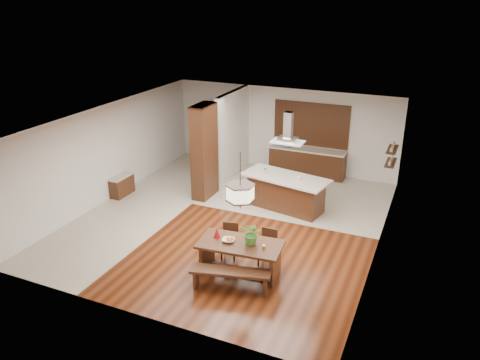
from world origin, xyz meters
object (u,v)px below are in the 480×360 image
at_px(dining_bench, 230,280).
at_px(kitchen_island, 286,192).
at_px(island_cup, 299,177).
at_px(microwave, 286,142).
at_px(dining_chair_right, 267,248).
at_px(foliage_plant, 252,233).
at_px(dining_chair_left, 229,241).
at_px(hallway_console, 122,186).
at_px(dining_table, 240,251).
at_px(pendant_lantern, 240,182).
at_px(fruit_bowl, 228,240).
at_px(range_hood, 288,128).

xyz_separation_m(dining_bench, kitchen_island, (-0.21, 4.31, 0.28)).
distance_m(island_cup, microwave, 3.31).
distance_m(dining_chair_right, foliage_plant, 0.83).
bearing_deg(island_cup, dining_chair_left, -104.04).
xyz_separation_m(hallway_console, dining_table, (5.13, -2.53, 0.26)).
bearing_deg(pendant_lantern, hallway_console, 153.74).
height_order(hallway_console, island_cup, island_cup).
xyz_separation_m(dining_bench, dining_chair_left, (-0.58, 1.19, 0.19)).
relative_size(dining_table, fruit_bowl, 7.04).
height_order(dining_chair_left, island_cup, island_cup).
bearing_deg(island_cup, pendant_lantern, -93.93).
xyz_separation_m(dining_bench, microwave, (-1.19, 7.24, 0.85)).
xyz_separation_m(dining_chair_right, island_cup, (-0.17, 2.95, 0.65)).
bearing_deg(hallway_console, range_hood, 12.59).
bearing_deg(dining_bench, range_hood, 92.75).
bearing_deg(hallway_console, foliage_plant, -24.61).
height_order(hallway_console, kitchen_island, kitchen_island).
xyz_separation_m(dining_chair_left, foliage_plant, (0.76, -0.46, 0.61)).
distance_m(foliage_plant, fruit_bowl, 0.58).
bearing_deg(range_hood, island_cup, -12.05).
height_order(dining_chair_left, fruit_bowl, dining_chair_left).
relative_size(dining_bench, dining_chair_right, 2.01).
bearing_deg(dining_chair_left, pendant_lantern, -57.09).
distance_m(foliage_plant, island_cup, 3.50).
height_order(range_hood, microwave, range_hood).
bearing_deg(dining_bench, dining_chair_left, 115.74).
height_order(dining_table, range_hood, range_hood).
bearing_deg(microwave, foliage_plant, -53.29).
xyz_separation_m(island_cup, microwave, (-1.37, 3.01, 0.02)).
bearing_deg(dining_table, island_cup, 86.07).
bearing_deg(pendant_lantern, dining_bench, -84.81).
bearing_deg(range_hood, kitchen_island, -90.00).
xyz_separation_m(foliage_plant, microwave, (-1.38, 6.50, 0.06)).
bearing_deg(pendant_lantern, dining_table, 0.00).
xyz_separation_m(dining_chair_right, fruit_bowl, (-0.68, -0.65, 0.38)).
bearing_deg(fruit_bowl, dining_chair_right, 43.78).
relative_size(dining_table, dining_bench, 1.13).
distance_m(hallway_console, dining_chair_right, 5.87).
bearing_deg(dining_bench, fruit_bowl, 118.01).
xyz_separation_m(dining_bench, dining_chair_right, (0.35, 1.28, 0.19)).
height_order(range_hood, island_cup, range_hood).
xyz_separation_m(kitchen_island, microwave, (-0.98, 2.93, 0.57)).
height_order(dining_bench, foliage_plant, foliage_plant).
bearing_deg(dining_chair_right, fruit_bowl, -137.10).
xyz_separation_m(dining_chair_right, range_hood, (-0.56, 3.04, 2.04)).
bearing_deg(pendant_lantern, kitchen_island, 92.31).
distance_m(kitchen_island, range_hood, 1.94).
xyz_separation_m(hallway_console, dining_chair_right, (5.55, -1.92, 0.11)).
distance_m(pendant_lantern, fruit_bowl, 1.46).
height_order(dining_chair_right, range_hood, range_hood).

